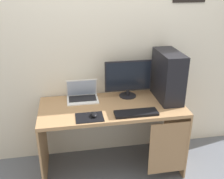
{
  "coord_description": "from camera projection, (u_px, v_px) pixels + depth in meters",
  "views": [
    {
      "loc": [
        -0.42,
        -2.36,
        2.0
      ],
      "look_at": [
        0.0,
        0.0,
        0.96
      ],
      "focal_mm": 41.98,
      "sensor_mm": 36.0,
      "label": 1
    }
  ],
  "objects": [
    {
      "name": "pc_tower",
      "position": [
        168.0,
        76.0,
        2.74
      ],
      "size": [
        0.22,
        0.47,
        0.52
      ],
      "primitive_type": "cube",
      "color": "black",
      "rests_on": "desk"
    },
    {
      "name": "keyboard",
      "position": [
        136.0,
        113.0,
        2.51
      ],
      "size": [
        0.42,
        0.14,
        0.02
      ],
      "primitive_type": "cube",
      "color": "black",
      "rests_on": "desk"
    },
    {
      "name": "ground_plane",
      "position": [
        112.0,
        166.0,
        2.99
      ],
      "size": [
        8.0,
        8.0,
        0.0
      ],
      "primitive_type": "plane",
      "color": "slate"
    },
    {
      "name": "laptop",
      "position": [
        82.0,
        95.0,
        2.8
      ],
      "size": [
        0.33,
        0.24,
        0.22
      ],
      "color": "white",
      "rests_on": "desk"
    },
    {
      "name": "monitor",
      "position": [
        128.0,
        78.0,
        2.8
      ],
      "size": [
        0.51,
        0.18,
        0.41
      ],
      "color": "black",
      "rests_on": "desk"
    },
    {
      "name": "wall_back",
      "position": [
        106.0,
        47.0,
        2.81
      ],
      "size": [
        4.0,
        0.05,
        2.6
      ],
      "color": "beige",
      "rests_on": "ground_plane"
    },
    {
      "name": "mousepad",
      "position": [
        89.0,
        117.0,
        2.46
      ],
      "size": [
        0.26,
        0.2,
        0.0
      ],
      "primitive_type": "cube",
      "color": "black",
      "rests_on": "desk"
    },
    {
      "name": "desk",
      "position": [
        114.0,
        119.0,
        2.74
      ],
      "size": [
        1.47,
        0.66,
        0.78
      ],
      "color": "#A37A51",
      "rests_on": "ground_plane"
    },
    {
      "name": "mouse_left",
      "position": [
        94.0,
        115.0,
        2.46
      ],
      "size": [
        0.06,
        0.1,
        0.03
      ],
      "primitive_type": "ellipsoid",
      "color": "black",
      "rests_on": "mousepad"
    }
  ]
}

